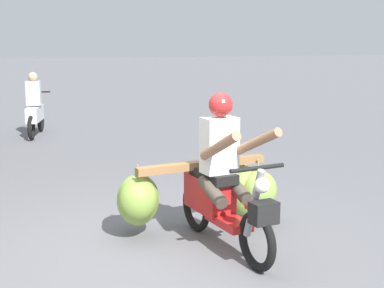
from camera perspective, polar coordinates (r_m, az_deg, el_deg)
ground_plane at (r=5.49m, az=-3.27°, el=-11.60°), size 120.00×120.00×0.00m
motorbike_main_loaded at (r=5.87m, az=1.65°, el=-4.71°), size 1.87×1.94×1.58m
motorbike_distant_ahead_left at (r=12.44m, az=-15.97°, el=3.36°), size 0.61×1.60×1.40m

